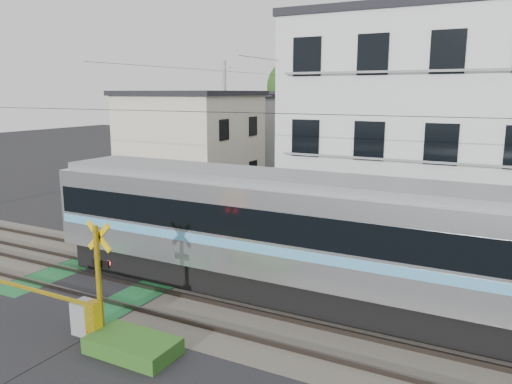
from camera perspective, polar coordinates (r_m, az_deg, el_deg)
The scene contains 11 objects.
ground at distance 18.22m, azimuth -15.87°, elevation -9.05°, with size 120.00×120.00×0.00m, color black.
track_bed at distance 18.21m, azimuth -15.87°, elevation -8.95°, with size 120.00×120.00×0.14m.
crossing_signal_near at distance 13.87m, azimuth -18.71°, elevation -12.68°, with size 4.74×0.65×3.09m.
crossing_signal_far at distance 22.25m, azimuth -14.33°, elevation -3.34°, with size 4.74×0.65×3.09m.
apartment_block at distance 22.03m, azimuth 18.75°, elevation 6.69°, with size 10.20×8.36×9.30m.
houses_row at distance 40.01m, azimuth 10.76°, elevation 6.90°, with size 22.07×31.35×6.80m.
tree_hill at distance 61.56m, azimuth 16.44°, elevation 10.24°, with size 40.00×13.14×11.11m.
catenary at distance 13.86m, azimuth 1.66°, elevation 0.87°, with size 60.00×5.04×7.00m.
utility_poles at distance 37.62m, azimuth 7.57°, elevation 8.00°, with size 7.90×42.00×8.00m.
pedestrian at distance 43.55m, azimuth 12.61°, elevation 4.12°, with size 0.68×0.45×1.87m, color #262129.
weed_patches at distance 16.98m, azimuth -11.74°, elevation -9.71°, with size 10.25×8.80×0.40m.
Camera 1 is at (12.01, -12.20, 6.22)m, focal length 35.00 mm.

